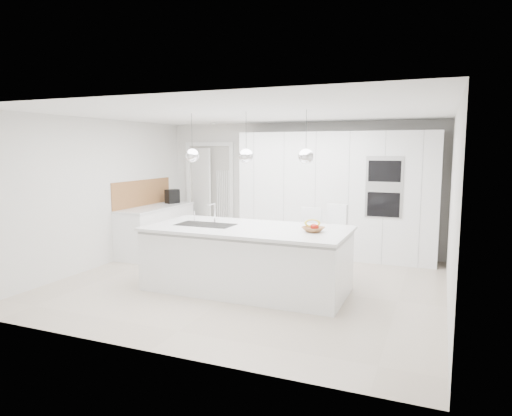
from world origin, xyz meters
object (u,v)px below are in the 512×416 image
at_px(bar_stool_right, 334,243).
at_px(bar_stool_left, 309,244).
at_px(espresso_machine, 172,196).
at_px(fruit_bowl, 313,229).
at_px(island_base, 246,260).

bearing_deg(bar_stool_right, bar_stool_left, -151.35).
relative_size(espresso_machine, bar_stool_right, 0.25).
distance_m(fruit_bowl, bar_stool_right, 1.03).
bearing_deg(espresso_machine, fruit_bowl, -6.82).
relative_size(island_base, espresso_machine, 10.00).
bearing_deg(bar_stool_left, espresso_machine, 167.67).
distance_m(island_base, bar_stool_left, 1.15).
height_order(espresso_machine, bar_stool_left, espresso_machine).
bearing_deg(island_base, bar_stool_right, 44.14).
bearing_deg(island_base, espresso_machine, 140.87).
xyz_separation_m(espresso_machine, bar_stool_right, (3.56, -1.06, -0.47)).
bearing_deg(island_base, fruit_bowl, 2.17).
bearing_deg(bar_stool_left, island_base, -117.24).
xyz_separation_m(island_base, bar_stool_left, (0.64, 0.95, 0.11)).
height_order(fruit_bowl, espresso_machine, espresso_machine).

